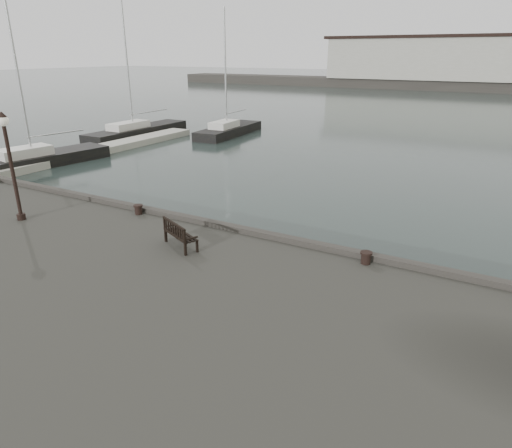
{
  "coord_description": "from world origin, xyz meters",
  "views": [
    {
      "loc": [
        7.64,
        -12.37,
        7.24
      ],
      "look_at": [
        0.91,
        -0.5,
        2.1
      ],
      "focal_mm": 32.0,
      "sensor_mm": 36.0,
      "label": 1
    }
  ],
  "objects_px": {
    "bollard_left": "(138,210)",
    "yacht_b": "(138,133)",
    "bench": "(180,239)",
    "lamp_post": "(9,152)",
    "yacht_a": "(40,162)",
    "yacht_d": "(229,132)",
    "bollard_right": "(366,258)"
  },
  "relations": [
    {
      "from": "bollard_left",
      "to": "yacht_b",
      "type": "distance_m",
      "value": 27.26
    },
    {
      "from": "bench",
      "to": "bollard_left",
      "type": "xyz_separation_m",
      "value": [
        -3.31,
        1.67,
        -0.08
      ]
    },
    {
      "from": "lamp_post",
      "to": "yacht_b",
      "type": "height_order",
      "value": "yacht_b"
    },
    {
      "from": "bench",
      "to": "yacht_a",
      "type": "height_order",
      "value": "yacht_a"
    },
    {
      "from": "bench",
      "to": "yacht_b",
      "type": "bearing_deg",
      "value": 160.03
    },
    {
      "from": "bollard_left",
      "to": "lamp_post",
      "type": "bearing_deg",
      "value": -142.29
    },
    {
      "from": "yacht_d",
      "to": "bench",
      "type": "bearing_deg",
      "value": -64.35
    },
    {
      "from": "bollard_right",
      "to": "yacht_a",
      "type": "relative_size",
      "value": 0.03
    },
    {
      "from": "bench",
      "to": "yacht_b",
      "type": "height_order",
      "value": "yacht_b"
    },
    {
      "from": "yacht_b",
      "to": "lamp_post",
      "type": "bearing_deg",
      "value": -55.55
    },
    {
      "from": "yacht_a",
      "to": "lamp_post",
      "type": "bearing_deg",
      "value": -29.28
    },
    {
      "from": "lamp_post",
      "to": "yacht_a",
      "type": "distance_m",
      "value": 16.67
    },
    {
      "from": "lamp_post",
      "to": "bollard_right",
      "type": "bearing_deg",
      "value": 11.99
    },
    {
      "from": "bollard_left",
      "to": "yacht_b",
      "type": "height_order",
      "value": "yacht_b"
    },
    {
      "from": "yacht_a",
      "to": "yacht_d",
      "type": "xyz_separation_m",
      "value": [
        4.49,
        16.83,
        -0.01
      ]
    },
    {
      "from": "lamp_post",
      "to": "yacht_b",
      "type": "bearing_deg",
      "value": 124.71
    },
    {
      "from": "bench",
      "to": "bollard_left",
      "type": "distance_m",
      "value": 3.71
    },
    {
      "from": "yacht_b",
      "to": "bollard_left",
      "type": "bearing_deg",
      "value": -46.78
    },
    {
      "from": "yacht_d",
      "to": "bollard_right",
      "type": "bearing_deg",
      "value": -54.35
    },
    {
      "from": "bench",
      "to": "yacht_b",
      "type": "xyz_separation_m",
      "value": [
        -22.04,
        21.42,
        -1.58
      ]
    },
    {
      "from": "bollard_right",
      "to": "yacht_d",
      "type": "relative_size",
      "value": 0.03
    },
    {
      "from": "yacht_a",
      "to": "yacht_d",
      "type": "distance_m",
      "value": 17.42
    },
    {
      "from": "bollard_right",
      "to": "yacht_a",
      "type": "height_order",
      "value": "yacht_a"
    },
    {
      "from": "bench",
      "to": "lamp_post",
      "type": "xyz_separation_m",
      "value": [
        -6.6,
        -0.87,
        2.21
      ]
    },
    {
      "from": "lamp_post",
      "to": "yacht_b",
      "type": "relative_size",
      "value": 0.26
    },
    {
      "from": "bench",
      "to": "yacht_a",
      "type": "distance_m",
      "value": 21.49
    },
    {
      "from": "yacht_b",
      "to": "yacht_d",
      "type": "bearing_deg",
      "value": 32.11
    },
    {
      "from": "bollard_right",
      "to": "yacht_b",
      "type": "relative_size",
      "value": 0.02
    },
    {
      "from": "yacht_a",
      "to": "yacht_b",
      "type": "bearing_deg",
      "value": 110.82
    },
    {
      "from": "bollard_left",
      "to": "yacht_a",
      "type": "distance_m",
      "value": 17.79
    },
    {
      "from": "yacht_b",
      "to": "yacht_d",
      "type": "xyz_separation_m",
      "value": [
        7.14,
        4.53,
        -0.01
      ]
    },
    {
      "from": "bollard_left",
      "to": "yacht_a",
      "type": "xyz_separation_m",
      "value": [
        -16.08,
        7.44,
        -1.5
      ]
    }
  ]
}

